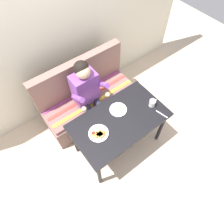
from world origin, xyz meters
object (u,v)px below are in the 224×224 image
at_px(person, 88,92).
at_px(coffee_mug, 152,103).
at_px(table, 119,123).
at_px(plate_eggs, 118,110).
at_px(plate_breakfast, 99,134).
at_px(fork, 162,114).
at_px(couch, 88,100).

xyz_separation_m(person, coffee_mug, (0.54, -0.68, 0.04)).
relative_size(table, plate_eggs, 5.47).
relative_size(table, person, 0.99).
bearing_deg(coffee_mug, plate_breakfast, 174.18).
distance_m(plate_eggs, fork, 0.55).
bearing_deg(plate_eggs, plate_breakfast, -162.13).
bearing_deg(plate_breakfast, fork, -18.04).
height_order(plate_breakfast, fork, plate_breakfast).
height_order(person, fork, person).
xyz_separation_m(couch, person, (-0.07, -0.17, 0.41)).
relative_size(couch, plate_eggs, 6.57).
height_order(couch, fork, couch).
height_order(plate_breakfast, coffee_mug, coffee_mug).
bearing_deg(couch, coffee_mug, -61.17).
relative_size(coffee_mug, fork, 0.69).
relative_size(plate_eggs, coffee_mug, 1.86).
bearing_deg(table, plate_eggs, 57.57).
distance_m(coffee_mug, fork, 0.18).
distance_m(couch, plate_eggs, 0.77).
bearing_deg(fork, person, 109.84).
height_order(couch, person, person).
bearing_deg(plate_eggs, person, 107.40).
relative_size(table, coffee_mug, 10.17).
height_order(plate_eggs, fork, plate_eggs).
bearing_deg(table, fork, -29.17).
bearing_deg(couch, plate_breakfast, -112.48).
relative_size(person, fork, 7.13).
bearing_deg(couch, table, -90.00).
distance_m(couch, plate_breakfast, 0.93).
distance_m(table, couch, 0.83).
height_order(plate_breakfast, plate_eggs, plate_breakfast).
relative_size(table, plate_breakfast, 5.03).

